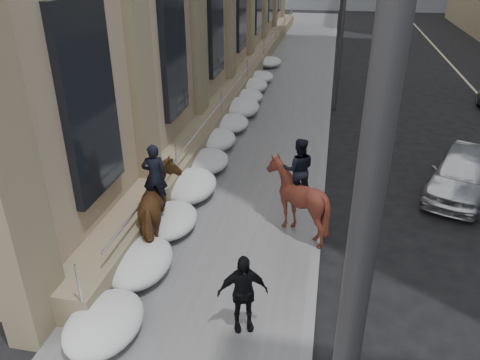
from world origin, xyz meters
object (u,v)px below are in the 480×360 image
mounted_horse_left (161,205)px  car_silver (462,173)px  pedestrian (243,293)px  mounted_horse_right (297,195)px

mounted_horse_left → car_silver: bearing=-166.9°
pedestrian → car_silver: (5.69, 7.28, -0.26)m
mounted_horse_left → mounted_horse_right: bearing=-177.0°
mounted_horse_right → mounted_horse_left: bearing=10.2°
mounted_horse_left → car_silver: size_ratio=0.62×
mounted_horse_right → pedestrian: size_ratio=1.53×
mounted_horse_left → pedestrian: (2.68, -2.75, -0.18)m
pedestrian → car_silver: pedestrian is taller
mounted_horse_left → mounted_horse_right: (3.41, 1.13, 0.06)m
mounted_horse_left → mounted_horse_right: mounted_horse_right is taller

